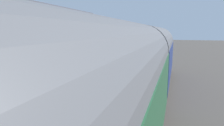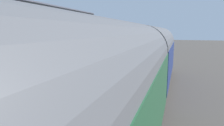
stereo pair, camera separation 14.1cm
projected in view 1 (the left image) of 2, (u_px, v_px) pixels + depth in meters
The scene contains 14 objects.
ground_plane at pixel (136, 88), 13.87m from camera, with size 160.00×160.00×0.00m, color #423D38.
platform at pixel (86, 78), 15.02m from camera, with size 32.00×5.92×0.88m, color #A39B8C.
platform_edge_coping at pixel (120, 75), 14.09m from camera, with size 32.00×0.36×0.02m, color beige.
rail_near at pixel (160, 89), 13.36m from camera, with size 52.00×0.08×0.14m, color gray.
rail_far at pixel (139, 87), 13.81m from camera, with size 52.00×0.08×0.14m, color gray.
train at pixel (111, 96), 5.40m from camera, with size 29.87×2.73×4.32m.
station_building at pixel (40, 58), 11.86m from camera, with size 7.62×3.88×5.34m.
bench_by_lamp at pixel (126, 52), 24.59m from camera, with size 1.41×0.46×0.88m.
bench_near_building at pixel (111, 58), 19.29m from camera, with size 1.42×0.49×0.88m.
planter_under_sign at pixel (109, 63), 17.46m from camera, with size 0.81×0.32×0.60m.
planter_by_door at pixel (83, 84), 10.09m from camera, with size 0.46×0.46×0.73m.
planter_bench_right at pixel (93, 64), 15.94m from camera, with size 0.57×0.57×0.89m.
lamp_post_platform at pixel (123, 40), 15.73m from camera, with size 0.32×0.50×3.41m.
tree_behind_building at pixel (70, 29), 26.45m from camera, with size 3.29×2.88×6.40m.
Camera 1 is at (-13.27, -2.54, 4.01)m, focal length 31.40 mm.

